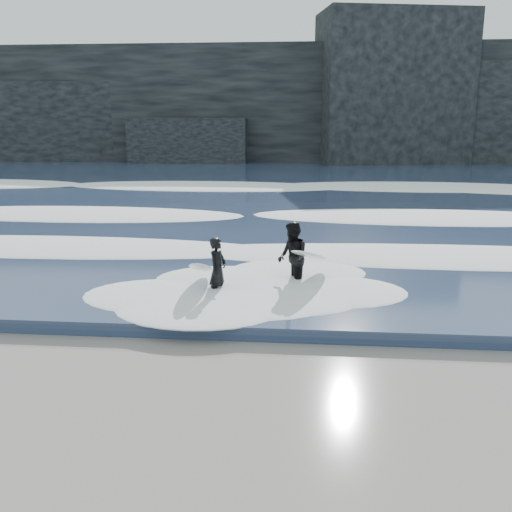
# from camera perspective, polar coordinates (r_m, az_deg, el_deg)

# --- Properties ---
(ground) EXTENTS (120.00, 120.00, 0.00)m
(ground) POSITION_cam_1_polar(r_m,az_deg,el_deg) (8.64, -10.52, -15.87)
(ground) COLOR #806456
(ground) RESTS_ON ground
(sea) EXTENTS (90.00, 52.00, 0.30)m
(sea) POSITION_cam_1_polar(r_m,az_deg,el_deg) (36.49, 1.76, 7.47)
(sea) COLOR navy
(sea) RESTS_ON ground
(headland) EXTENTS (70.00, 9.00, 10.00)m
(headland) POSITION_cam_1_polar(r_m,az_deg,el_deg) (53.24, 2.95, 14.72)
(headland) COLOR black
(headland) RESTS_ON ground
(foam_near) EXTENTS (60.00, 3.20, 0.20)m
(foam_near) POSITION_cam_1_polar(r_m,az_deg,el_deg) (16.79, -2.40, 0.64)
(foam_near) COLOR white
(foam_near) RESTS_ON sea
(foam_mid) EXTENTS (60.00, 4.00, 0.24)m
(foam_mid) POSITION_cam_1_polar(r_m,az_deg,el_deg) (23.61, -0.16, 4.58)
(foam_mid) COLOR white
(foam_mid) RESTS_ON sea
(foam_far) EXTENTS (60.00, 4.80, 0.30)m
(foam_far) POSITION_cam_1_polar(r_m,az_deg,el_deg) (32.49, 1.33, 7.20)
(foam_far) COLOR white
(foam_far) RESTS_ON sea
(surfer_left) EXTENTS (0.96, 1.81, 1.52)m
(surfer_left) POSITION_cam_1_polar(r_m,az_deg,el_deg) (13.29, -4.24, -1.33)
(surfer_left) COLOR black
(surfer_left) RESTS_ON ground
(surfer_right) EXTENTS (1.49, 2.15, 1.75)m
(surfer_right) POSITION_cam_1_polar(r_m,az_deg,el_deg) (13.94, 3.88, -0.12)
(surfer_right) COLOR black
(surfer_right) RESTS_ON ground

